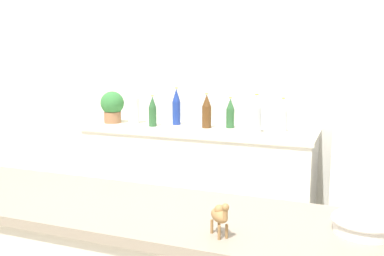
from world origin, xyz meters
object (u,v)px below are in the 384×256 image
at_px(back_bottle_1, 283,116).
at_px(back_bottle_2, 256,114).
at_px(back_bottle_5, 230,113).
at_px(back_bottle_4, 207,111).
at_px(back_bottle_0, 176,107).
at_px(back_bottle_3, 153,112).
at_px(camel_figurine_second, 220,215).
at_px(fruit_bowl, 364,224).
at_px(paper_towel_roll, 134,111).
at_px(potted_plant, 112,106).

xyz_separation_m(back_bottle_1, back_bottle_2, (-0.18, -0.11, 0.02)).
bearing_deg(back_bottle_5, back_bottle_4, -160.17).
height_order(back_bottle_0, back_bottle_4, back_bottle_0).
relative_size(back_bottle_3, back_bottle_4, 0.92).
relative_size(back_bottle_0, camel_figurine_second, 2.80).
height_order(fruit_bowl, camel_figurine_second, camel_figurine_second).
bearing_deg(back_bottle_2, back_bottle_4, 168.52).
relative_size(paper_towel_roll, back_bottle_1, 0.83).
height_order(back_bottle_3, fruit_bowl, back_bottle_3).
bearing_deg(paper_towel_roll, back_bottle_5, 4.94).
xyz_separation_m(potted_plant, back_bottle_4, (0.86, 0.05, -0.01)).
distance_m(paper_towel_roll, back_bottle_2, 1.11).
bearing_deg(back_bottle_3, fruit_bowl, -48.64).
bearing_deg(camel_figurine_second, back_bottle_5, 105.25).
bearing_deg(potted_plant, back_bottle_5, 6.11).
relative_size(back_bottle_2, back_bottle_3, 1.15).
relative_size(back_bottle_0, back_bottle_5, 1.27).
height_order(back_bottle_0, camel_figurine_second, back_bottle_0).
bearing_deg(back_bottle_3, potted_plant, 173.94).
xyz_separation_m(paper_towel_roll, back_bottle_4, (0.67, 0.01, 0.02)).
height_order(back_bottle_1, back_bottle_4, back_bottle_4).
bearing_deg(fruit_bowl, back_bottle_1, 106.04).
distance_m(paper_towel_roll, back_bottle_0, 0.38).
height_order(back_bottle_4, back_bottle_5, back_bottle_4).
height_order(back_bottle_2, back_bottle_3, back_bottle_2).
xyz_separation_m(back_bottle_4, back_bottle_5, (0.18, 0.07, -0.02)).
xyz_separation_m(back_bottle_1, back_bottle_4, (-0.61, -0.03, 0.01)).
bearing_deg(paper_towel_roll, camel_figurine_second, -55.53).
bearing_deg(camel_figurine_second, potted_plant, 128.32).
bearing_deg(back_bottle_5, back_bottle_1, -5.28).
xyz_separation_m(paper_towel_roll, camel_figurine_second, (1.45, -2.11, 0.00)).
height_order(back_bottle_0, back_bottle_1, back_bottle_0).
distance_m(back_bottle_1, camel_figurine_second, 2.15).
distance_m(potted_plant, back_bottle_3, 0.42).
distance_m(potted_plant, back_bottle_5, 1.05).
bearing_deg(back_bottle_5, paper_towel_roll, -175.06).
distance_m(potted_plant, fruit_bowl, 2.78).
height_order(back_bottle_2, camel_figurine_second, back_bottle_2).
height_order(paper_towel_roll, back_bottle_1, back_bottle_1).
distance_m(back_bottle_3, back_bottle_4, 0.46).
distance_m(back_bottle_3, fruit_bowl, 2.46).
distance_m(back_bottle_0, back_bottle_5, 0.48).
relative_size(back_bottle_1, fruit_bowl, 1.38).
relative_size(fruit_bowl, camel_figurine_second, 1.70).
bearing_deg(back_bottle_2, back_bottle_5, 148.46).
bearing_deg(potted_plant, back_bottle_1, 2.78).
bearing_deg(potted_plant, back_bottle_4, 3.07).
distance_m(back_bottle_2, back_bottle_5, 0.29).
height_order(back_bottle_0, fruit_bowl, back_bottle_0).
bearing_deg(fruit_bowl, back_bottle_2, 112.00).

